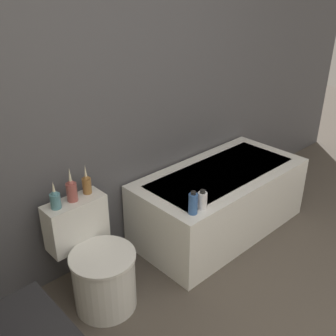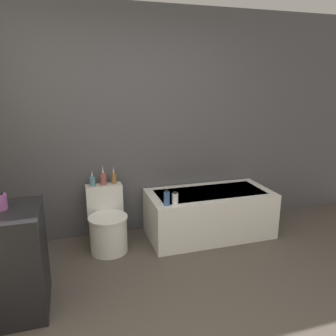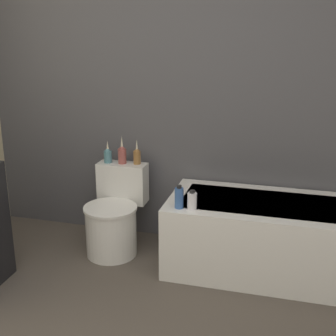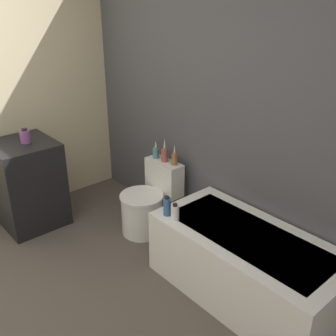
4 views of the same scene
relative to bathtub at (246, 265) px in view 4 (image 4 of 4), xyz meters
name	(u,v)px [view 4 (image 4 of 4)]	position (x,y,z in m)	size (l,w,h in m)	color
wall_back_tiled	(210,101)	(-0.81, 0.40, 1.03)	(6.40, 0.06, 2.60)	#4C4C51
bathtub	(246,265)	(0.00, 0.00, 0.00)	(1.45, 0.71, 0.54)	white
toilet	(148,204)	(-1.20, 0.01, 0.01)	(0.41, 0.57, 0.67)	white
vanity_counter	(28,184)	(-2.08, -0.79, 0.15)	(0.60, 0.57, 0.85)	black
soap_bottle_glass	(25,136)	(-2.05, -0.75, 0.64)	(0.10, 0.10, 0.14)	#8C4C8C
vase_gold	(156,152)	(-1.32, 0.21, 0.46)	(0.06, 0.06, 0.18)	teal
vase_silver	(165,154)	(-1.20, 0.22, 0.47)	(0.07, 0.07, 0.23)	#994C47
vase_bronze	(174,158)	(-1.08, 0.24, 0.46)	(0.06, 0.06, 0.20)	olive
shampoo_bottle_tall	(167,206)	(-0.60, -0.26, 0.34)	(0.06, 0.06, 0.16)	#335999
shampoo_bottle_short	(175,212)	(-0.51, -0.26, 0.33)	(0.06, 0.06, 0.14)	silver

